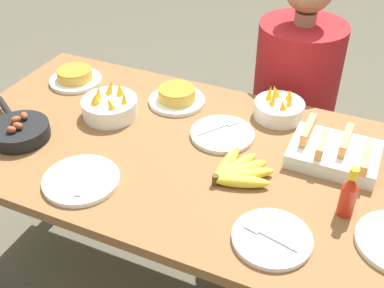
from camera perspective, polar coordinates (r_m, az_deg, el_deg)
name	(u,v)px	position (r m, az deg, el deg)	size (l,w,h in m)	color
dining_table	(192,173)	(1.65, 0.00, -3.48)	(1.69, 0.87, 0.74)	brown
banana_bunch	(237,172)	(1.49, 5.36, -3.28)	(0.18, 0.20, 0.04)	yellow
melon_tray	(334,152)	(1.60, 16.45, -0.95)	(0.28, 0.21, 0.10)	silver
skillet	(19,131)	(1.75, -19.79, 1.50)	(0.31, 0.24, 0.08)	black
frittata_plate_center	(75,77)	(2.03, -13.68, 7.72)	(0.21, 0.21, 0.06)	white
frittata_plate_side	(177,97)	(1.84, -1.81, 5.61)	(0.21, 0.21, 0.06)	white
empty_plate_near_front	(81,180)	(1.51, -13.00, -4.19)	(0.23, 0.23, 0.02)	white
empty_plate_far_left	(222,134)	(1.66, 3.61, 1.18)	(0.22, 0.22, 0.02)	white
empty_plate_mid_edge	(272,238)	(1.32, 9.44, -10.99)	(0.21, 0.21, 0.02)	white
fruit_bowl_mango	(110,106)	(1.78, -9.71, 4.44)	(0.20, 0.20, 0.12)	white
fruit_bowl_citrus	(279,108)	(1.78, 10.27, 4.21)	(0.18, 0.18, 0.12)	white
hot_sauce_bottle	(349,195)	(1.39, 18.08, -5.74)	(0.05, 0.05, 0.16)	#B72814
person_figure	(290,122)	(2.23, 11.58, 2.61)	(0.40, 0.40, 1.20)	black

